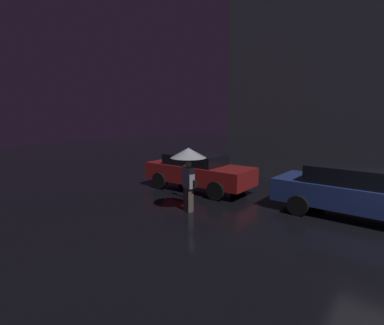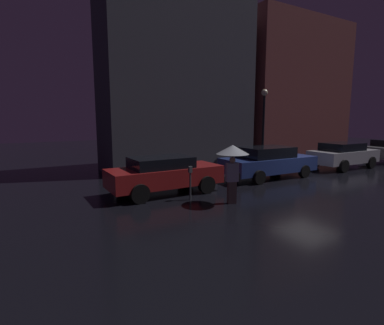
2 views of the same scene
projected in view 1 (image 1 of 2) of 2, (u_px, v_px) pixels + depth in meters
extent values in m
cube|color=#3D3D47|center=(332.00, 64.00, 13.14)|extent=(8.68, 3.00, 10.31)
cube|color=maroon|center=(199.00, 173.00, 11.79)|extent=(4.31, 1.66, 0.67)
cube|color=black|center=(195.00, 159.00, 11.81)|extent=(2.24, 1.46, 0.40)
cylinder|color=black|center=(239.00, 182.00, 11.69)|extent=(0.67, 0.22, 0.67)
cylinder|color=black|center=(216.00, 191.00, 10.40)|extent=(0.67, 0.22, 0.67)
cylinder|color=black|center=(185.00, 174.00, 13.29)|extent=(0.67, 0.22, 0.67)
cylinder|color=black|center=(160.00, 181.00, 12.00)|extent=(0.67, 0.22, 0.67)
cube|color=navy|center=(360.00, 195.00, 8.63)|extent=(4.73, 1.98, 0.68)
cube|color=black|center=(354.00, 175.00, 8.65)|extent=(2.48, 1.69, 0.50)
cylinder|color=black|center=(315.00, 193.00, 10.28)|extent=(0.61, 0.22, 0.61)
cylinder|color=black|center=(298.00, 205.00, 8.84)|extent=(0.61, 0.22, 0.61)
cube|color=#66564C|center=(188.00, 200.00, 9.18)|extent=(0.33, 0.27, 0.75)
cube|color=#B2B7C6|center=(188.00, 178.00, 9.07)|extent=(0.44, 0.31, 0.62)
sphere|color=tan|center=(188.00, 164.00, 9.01)|extent=(0.20, 0.20, 0.20)
cylinder|color=black|center=(188.00, 170.00, 9.04)|extent=(0.02, 0.02, 0.74)
cone|color=silver|center=(188.00, 153.00, 8.95)|extent=(1.09, 1.09, 0.30)
cube|color=black|center=(194.00, 184.00, 8.97)|extent=(0.18, 0.15, 0.22)
cylinder|color=#4C5154|center=(185.00, 185.00, 10.60)|extent=(0.06, 0.06, 0.97)
cube|color=#4C5154|center=(185.00, 168.00, 10.51)|extent=(0.12, 0.10, 0.22)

